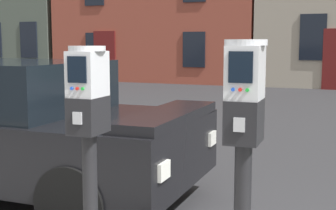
% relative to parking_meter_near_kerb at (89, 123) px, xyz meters
% --- Properties ---
extents(parking_meter_near_kerb, '(0.23, 0.26, 1.45)m').
position_rel_parking_meter_near_kerb_xyz_m(parking_meter_near_kerb, '(0.00, 0.00, 0.00)').
color(parking_meter_near_kerb, black).
rests_on(parking_meter_near_kerb, sidewalk_slab).
extents(parking_meter_twin_adjacent, '(0.23, 0.26, 1.49)m').
position_rel_parking_meter_near_kerb_xyz_m(parking_meter_twin_adjacent, '(0.93, 0.00, 0.02)').
color(parking_meter_twin_adjacent, black).
rests_on(parking_meter_twin_adjacent, sidewalk_slab).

